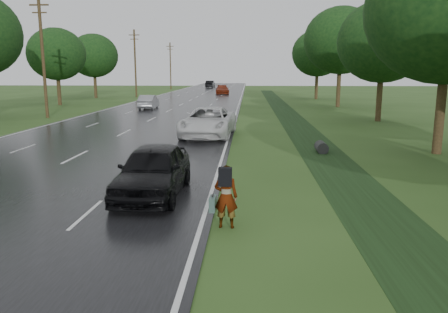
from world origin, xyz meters
TOP-DOWN VIEW (x-y plane):
  - road at (0.00, 45.00)m, footprint 14.00×180.00m
  - edge_stripe_east at (6.75, 45.00)m, footprint 0.12×180.00m
  - edge_stripe_west at (-6.75, 45.00)m, footprint 0.12×180.00m
  - center_line at (0.00, 45.00)m, footprint 0.12×180.00m
  - drainage_ditch at (11.50, 18.71)m, footprint 2.20×120.00m
  - utility_pole_mid at (-9.20, 25.00)m, footprint 1.60×0.26m
  - utility_pole_far at (-9.20, 55.00)m, footprint 1.60×0.26m
  - utility_pole_distant at (-9.20, 85.00)m, footprint 1.60×0.26m
  - tree_east_c at (18.20, 24.00)m, footprint 7.00×7.00m
  - tree_east_d at (17.80, 38.00)m, footprint 8.00×8.00m
  - tree_east_f at (17.50, 52.00)m, footprint 7.20×7.20m
  - tree_west_d at (-14.20, 39.00)m, footprint 6.60×6.60m
  - tree_west_f at (-14.80, 53.00)m, footprint 7.00×7.00m
  - pedestrian at (7.36, -0.71)m, footprint 0.73×0.67m
  - white_pickup at (5.50, 14.85)m, footprint 3.29×6.42m
  - dark_sedan at (4.95, 2.00)m, footprint 1.97×4.76m
  - silver_sedan at (-2.50, 33.94)m, footprint 1.68×4.43m
  - far_car_red at (3.35, 64.30)m, footprint 2.73×5.57m
  - far_car_dark at (-1.31, 94.24)m, footprint 2.03×5.12m

SIDE VIEW (x-z plane):
  - road at x=0.00m, z-range 0.00..0.04m
  - drainage_ditch at x=11.50m, z-range -0.24..0.32m
  - edge_stripe_east at x=6.75m, z-range 0.04..0.05m
  - edge_stripe_west at x=-6.75m, z-range 0.04..0.05m
  - center_line at x=0.00m, z-range 0.04..0.05m
  - silver_sedan at x=-2.50m, z-range 0.04..1.48m
  - far_car_red at x=3.35m, z-range 0.04..1.60m
  - pedestrian at x=7.36m, z-range 0.03..1.65m
  - dark_sedan at x=4.95m, z-range 0.04..1.65m
  - far_car_dark at x=-1.31m, z-range 0.04..1.70m
  - white_pickup at x=5.50m, z-range 0.04..1.78m
  - utility_pole_mid at x=-9.20m, z-range 0.20..10.20m
  - utility_pole_far at x=-9.20m, z-range 0.20..10.20m
  - utility_pole_distant at x=-9.20m, z-range 0.20..10.20m
  - tree_west_d at x=-14.20m, z-range 1.42..10.23m
  - tree_east_c at x=18.20m, z-range 1.49..10.78m
  - tree_west_f at x=-14.80m, z-range 1.49..10.78m
  - tree_east_f at x=17.50m, z-range 1.56..11.18m
  - tree_east_d at x=17.80m, z-range 1.77..12.53m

